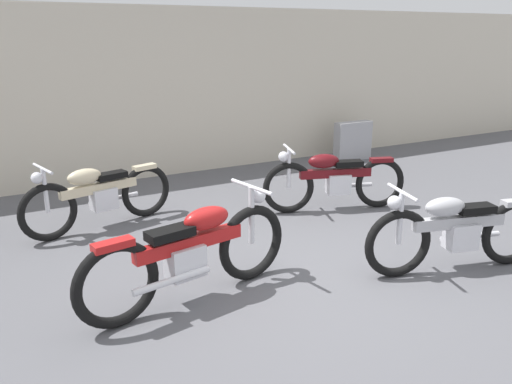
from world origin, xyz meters
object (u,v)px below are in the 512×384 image
object	(u,v)px
motorcycle_maroon	(334,180)
motorcycle_cream	(98,195)
stone_marker	(353,141)
motorcycle_red	(192,252)
motorcycle_silver	(456,231)

from	to	relation	value
motorcycle_maroon	motorcycle_cream	bearing A→B (deg)	2.11
stone_marker	motorcycle_cream	world-z (taller)	motorcycle_cream
motorcycle_maroon	motorcycle_red	xyz separation A→B (m)	(-2.56, -1.38, 0.03)
motorcycle_red	motorcycle_silver	distance (m)	2.59
motorcycle_maroon	motorcycle_cream	distance (m)	3.00
stone_marker	motorcycle_cream	size ratio (longest dim) A/B	0.40
stone_marker	motorcycle_silver	world-z (taller)	motorcycle_silver
motorcycle_red	stone_marker	bearing A→B (deg)	27.20
motorcycle_cream	motorcycle_red	xyz separation A→B (m)	(0.33, -2.20, 0.04)
motorcycle_silver	motorcycle_cream	bearing A→B (deg)	-30.21
motorcycle_cream	motorcycle_silver	bearing A→B (deg)	121.30
motorcycle_maroon	motorcycle_silver	distance (m)	2.06
stone_marker	motorcycle_red	distance (m)	5.82
motorcycle_cream	motorcycle_red	size ratio (longest dim) A/B	0.91
motorcycle_maroon	stone_marker	bearing A→B (deg)	-115.60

